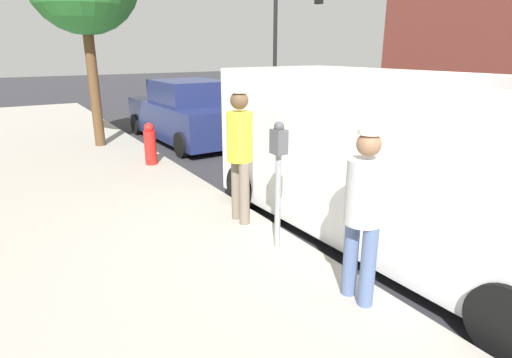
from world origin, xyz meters
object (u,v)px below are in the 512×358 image
Objects in this scene: parking_meter_near at (278,164)px; parked_van at (391,155)px; traffic_light_corner at (292,21)px; parked_sedan_behind at (187,114)px; fire_hydrant at (150,144)px; pedestrian_in_gray at (364,208)px; pedestrian_in_yellow at (240,148)px.

parked_van is at bearing 167.88° from parking_meter_near.
parking_meter_near is at bearing 53.26° from traffic_light_corner.
traffic_light_corner reaches higher than parking_meter_near.
traffic_light_corner is at bearing -120.67° from parked_van.
parked_sedan_behind is 0.86× the size of traffic_light_corner.
parking_meter_near is at bearing 91.28° from fire_hydrant.
pedestrian_in_gray is at bearing 78.28° from parked_sedan_behind.
fire_hydrant is at bearing 52.71° from parked_sedan_behind.
pedestrian_in_yellow is 3.62m from fire_hydrant.
parked_van is at bearing -146.12° from pedestrian_in_gray.
traffic_light_corner reaches higher than fire_hydrant.
parking_meter_near is 4.51m from fire_hydrant.
pedestrian_in_yellow reaches higher than fire_hydrant.
pedestrian_in_gray reaches higher than parking_meter_near.
parking_meter_near is 0.34× the size of parked_sedan_behind.
parking_meter_near is 0.93× the size of pedestrian_in_gray.
pedestrian_in_yellow is 13.23m from traffic_light_corner.
parked_sedan_behind is 2.99m from fire_hydrant.
pedestrian_in_yellow is at bearing 73.99° from parked_sedan_behind.
pedestrian_in_yellow reaches higher than pedestrian_in_gray.
pedestrian_in_yellow is (-0.01, -0.90, 0.01)m from parking_meter_near.
parked_sedan_behind is (-1.69, -8.16, -0.33)m from pedestrian_in_gray.
traffic_light_corner is (-8.20, -12.33, 2.43)m from pedestrian_in_gray.
pedestrian_in_yellow is 6.20m from parked_sedan_behind.
pedestrian_in_yellow is at bearing -89.72° from pedestrian_in_gray.
parked_sedan_behind is (-1.71, -6.84, -0.43)m from parking_meter_near.
parking_meter_near is 0.29× the size of traffic_light_corner.
parking_meter_near is at bearing -89.30° from pedestrian_in_gray.
pedestrian_in_gray is at bearing 33.88° from parked_van.
pedestrian_in_gray is 5.81m from fire_hydrant.
parking_meter_near reaches higher than fire_hydrant.
parked_van is (-1.50, 0.32, -0.03)m from parking_meter_near.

